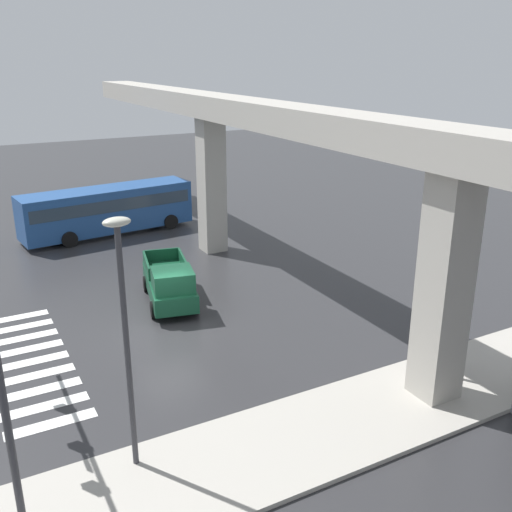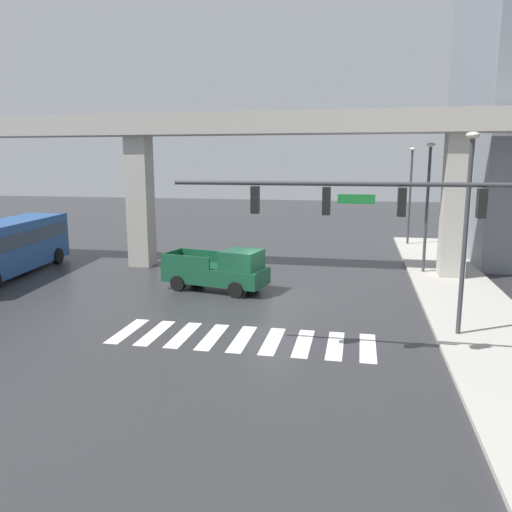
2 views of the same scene
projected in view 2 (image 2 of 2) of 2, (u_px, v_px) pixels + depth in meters
The scene contains 10 objects.
ground_plane at pixel (269, 299), 23.51m from camera, with size 120.00×120.00×0.00m, color #2D2D30.
crosswalk_stripes at pixel (242, 339), 18.17m from camera, with size 9.35×2.80×0.01m.
elevated_overpass at pixel (289, 136), 27.94m from camera, with size 55.08×2.12×8.91m.
sidewalk_east at pixel (462, 296), 23.70m from camera, with size 4.00×36.00×0.15m, color #ADA89E.
pickup_truck at pixel (221, 271), 24.83m from camera, with size 5.39×2.95×2.08m.
city_bus at pixel (2, 246), 27.60m from camera, with size 3.75×11.02×2.99m.
traffic_signal_mast at pixel (406, 216), 14.96m from camera, with size 10.89×0.32×6.20m.
street_lamp_near_corner at pixel (467, 211), 17.52m from camera, with size 0.44×0.70×7.24m.
street_lamp_mid_block at pixel (428, 193), 27.79m from camera, with size 0.44×0.70×7.24m.
street_lamp_far_north at pixel (411, 185), 37.42m from camera, with size 0.44×0.70×7.24m.
Camera 2 is at (3.93, -22.41, 6.27)m, focal length 35.68 mm.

